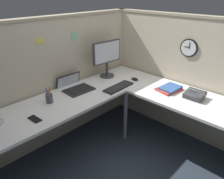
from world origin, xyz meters
TOP-DOWN VIEW (x-y plane):
  - ground_plane at (0.00, 0.00)m, footprint 6.80×6.80m
  - cubicle_wall_back at (-0.36, 0.87)m, footprint 2.57×0.12m
  - cubicle_wall_right at (0.87, -0.27)m, footprint 0.12×2.37m
  - desk at (-0.15, -0.05)m, footprint 2.35×2.15m
  - monitor at (0.31, 0.64)m, footprint 0.46×0.20m
  - laptop at (-0.26, 0.65)m, footprint 0.35×0.39m
  - keyboard at (0.13, 0.26)m, footprint 0.44×0.16m
  - computer_mouse at (0.47, 0.27)m, footprint 0.06×0.10m
  - pen_cup at (-0.67, 0.55)m, footprint 0.08×0.08m
  - cell_phone at (-0.95, 0.35)m, footprint 0.08×0.15m
  - office_phone at (0.51, -0.55)m, footprint 0.19×0.21m
  - book_stack at (0.50, -0.23)m, footprint 0.32×0.26m
  - wall_clock at (0.82, -0.26)m, footprint 0.04×0.22m
  - pinned_note_leftmost at (-0.55, 0.82)m, footprint 0.08×0.00m
  - pinned_note_middle at (-0.07, 0.82)m, footprint 0.08×0.00m

SIDE VIEW (x-z plane):
  - ground_plane at x=0.00m, z-range 0.00..0.00m
  - desk at x=-0.15m, z-range 0.27..1.00m
  - cell_phone at x=-0.95m, z-range 0.73..0.74m
  - keyboard at x=0.13m, z-range 0.73..0.75m
  - computer_mouse at x=0.47m, z-range 0.73..0.76m
  - book_stack at x=0.50m, z-range 0.73..0.77m
  - laptop at x=-0.26m, z-range 0.65..0.86m
  - office_phone at x=0.51m, z-range 0.71..0.82m
  - pen_cup at x=-0.67m, z-range 0.69..0.87m
  - cubicle_wall_back at x=-0.36m, z-range 0.00..1.58m
  - cubicle_wall_right at x=0.87m, z-range 0.00..1.58m
  - monitor at x=0.31m, z-range 0.77..1.27m
  - wall_clock at x=0.82m, z-range 1.09..1.31m
  - pinned_note_middle at x=-0.07m, z-range 1.27..1.37m
  - pinned_note_leftmost at x=-0.55m, z-range 1.30..1.37m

